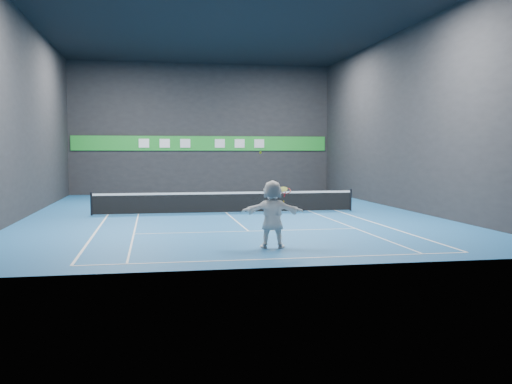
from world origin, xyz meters
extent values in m
plane|color=#1B5894|center=(0.00, 0.00, 0.00)|extent=(26.00, 26.00, 0.00)
plane|color=black|center=(0.00, 0.00, 9.00)|extent=(26.00, 26.00, 0.00)
cube|color=black|center=(0.00, 13.00, 4.50)|extent=(18.00, 0.10, 9.00)
cube|color=black|center=(0.00, -13.00, 4.50)|extent=(18.00, 0.10, 9.00)
cube|color=black|center=(-9.00, 0.00, 4.50)|extent=(0.10, 26.00, 9.00)
cube|color=black|center=(9.00, 0.00, 4.50)|extent=(0.10, 26.00, 9.00)
cube|color=white|center=(0.00, -11.89, 0.00)|extent=(10.98, 0.08, 0.01)
cube|color=white|center=(0.00, 11.89, 0.00)|extent=(10.98, 0.08, 0.01)
cube|color=white|center=(-5.49, 0.00, 0.00)|extent=(0.08, 23.78, 0.01)
cube|color=white|center=(5.49, 0.00, 0.00)|extent=(0.08, 23.78, 0.01)
cube|color=white|center=(-4.11, 0.00, 0.00)|extent=(0.06, 23.78, 0.01)
cube|color=white|center=(4.11, 0.00, 0.00)|extent=(0.06, 23.78, 0.01)
cube|color=white|center=(0.00, -6.40, 0.00)|extent=(8.23, 0.06, 0.01)
cube|color=white|center=(0.00, 6.40, 0.00)|extent=(8.23, 0.06, 0.01)
cube|color=white|center=(0.00, 0.00, 0.00)|extent=(0.06, 12.80, 0.01)
imported|color=white|center=(0.12, -10.09, 1.02)|extent=(1.98, 0.95, 2.05)
sphere|color=#C1E025|center=(-0.26, -10.13, 2.87)|extent=(0.07, 0.07, 0.07)
cylinder|color=black|center=(-6.20, 0.00, 0.54)|extent=(0.10, 0.10, 1.07)
cylinder|color=black|center=(6.20, 0.00, 0.54)|extent=(0.10, 0.10, 1.07)
cube|color=black|center=(0.00, 0.00, 0.47)|extent=(12.40, 0.03, 0.86)
cube|color=white|center=(0.00, 0.00, 0.95)|extent=(12.40, 0.04, 0.10)
cube|color=green|center=(0.00, 12.94, 3.50)|extent=(17.64, 0.06, 1.00)
cube|color=white|center=(-4.00, 12.88, 3.50)|extent=(0.70, 0.04, 0.60)
cube|color=white|center=(-2.60, 12.88, 3.50)|extent=(0.70, 0.04, 0.60)
cube|color=white|center=(-1.20, 12.88, 3.50)|extent=(0.70, 0.04, 0.60)
cube|color=silver|center=(1.20, 12.88, 3.50)|extent=(0.70, 0.04, 0.60)
cube|color=white|center=(2.60, 12.88, 3.50)|extent=(0.70, 0.04, 0.60)
cube|color=silver|center=(4.00, 12.88, 3.50)|extent=(0.70, 0.04, 0.60)
torus|color=red|center=(0.54, -10.04, 1.72)|extent=(0.42, 0.36, 0.26)
cylinder|color=#B1C445|center=(0.45, -10.04, 1.77)|extent=(0.35, 0.30, 0.20)
cylinder|color=red|center=(0.51, -10.04, 1.61)|extent=(0.06, 0.12, 0.18)
cylinder|color=yellow|center=(0.47, -10.06, 1.30)|extent=(0.09, 0.17, 0.25)
camera|label=1|loc=(-3.41, -26.80, 2.89)|focal=40.00mm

